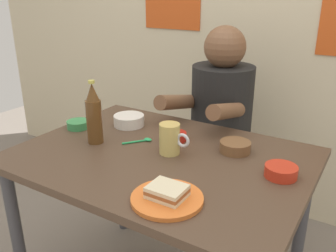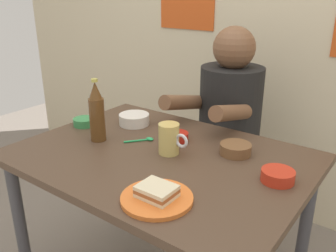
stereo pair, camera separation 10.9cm
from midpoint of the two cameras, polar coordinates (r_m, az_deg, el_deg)
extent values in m
cube|color=#4C3828|center=(1.40, 1.01, -5.03)|extent=(1.10, 0.80, 0.03)
cylinder|color=#3F3F44|center=(1.71, -20.35, -15.70)|extent=(0.05, 0.05, 0.71)
cylinder|color=#3F3F44|center=(2.08, -4.68, -7.36)|extent=(0.05, 0.05, 0.71)
cylinder|color=#3F3F44|center=(1.70, 22.36, -16.21)|extent=(0.05, 0.05, 0.71)
cylinder|color=#4C4C51|center=(2.14, 10.36, -11.34)|extent=(0.08, 0.08, 0.41)
cylinder|color=brown|center=(2.03, 10.77, -5.96)|extent=(0.34, 0.34, 0.04)
cylinder|color=black|center=(1.92, 11.33, 1.50)|extent=(0.32, 0.32, 0.52)
sphere|color=brown|center=(1.84, 12.12, 11.97)|extent=(0.21, 0.21, 0.21)
cylinder|color=brown|center=(1.74, 4.12, 3.72)|extent=(0.07, 0.31, 0.14)
cylinder|color=brown|center=(1.62, 11.90, 2.03)|extent=(0.07, 0.31, 0.14)
cylinder|color=orange|center=(1.10, 1.11, -11.42)|extent=(0.22, 0.22, 0.01)
cube|color=beige|center=(1.10, 1.11, -10.85)|extent=(0.11, 0.09, 0.01)
cube|color=#9E592D|center=(1.09, 1.11, -10.31)|extent=(0.11, 0.09, 0.01)
cube|color=beige|center=(1.08, 1.12, -9.77)|extent=(0.11, 0.09, 0.01)
cylinder|color=#D1BC66|center=(1.38, 2.40, -2.06)|extent=(0.08, 0.08, 0.12)
torus|color=silver|center=(1.34, 4.45, -2.39)|extent=(0.06, 0.01, 0.06)
cylinder|color=#593819|center=(1.50, -9.08, 0.96)|extent=(0.06, 0.06, 0.18)
cone|color=#593819|center=(1.47, -9.35, 5.55)|extent=(0.05, 0.05, 0.07)
cylinder|color=#BFB74C|center=(1.46, -9.45, 7.11)|extent=(0.03, 0.03, 0.01)
cylinder|color=#388C4C|center=(1.70, -11.30, 0.62)|extent=(0.10, 0.10, 0.03)
cylinder|color=#5B643A|center=(1.70, -11.32, 0.86)|extent=(0.08, 0.08, 0.02)
cylinder|color=brown|center=(1.42, 12.78, -3.60)|extent=(0.12, 0.12, 0.04)
cylinder|color=brown|center=(1.41, 12.81, -3.26)|extent=(0.10, 0.10, 0.02)
cylinder|color=silver|center=(1.68, -3.52, 1.03)|extent=(0.14, 0.14, 0.05)
cylinder|color=tan|center=(1.68, -3.53, 1.39)|extent=(0.11, 0.11, 0.02)
cylinder|color=#B21E14|center=(1.51, 3.48, -1.71)|extent=(0.10, 0.10, 0.03)
cylinder|color=maroon|center=(1.51, 3.49, -1.45)|extent=(0.08, 0.08, 0.02)
cylinder|color=red|center=(1.27, 19.33, -7.48)|extent=(0.11, 0.11, 0.04)
cylinder|color=#A33521|center=(1.26, 19.38, -7.13)|extent=(0.09, 0.09, 0.02)
cylinder|color=#26A559|center=(1.50, -2.87, -2.37)|extent=(0.07, 0.09, 0.01)
ellipsoid|color=#26A559|center=(1.51, -0.84, -2.08)|extent=(0.04, 0.02, 0.01)
camera|label=1|loc=(0.05, -87.76, 0.86)|focal=38.63mm
camera|label=2|loc=(0.05, 92.24, -0.86)|focal=38.63mm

